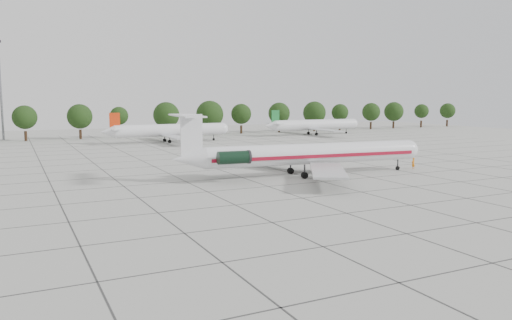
# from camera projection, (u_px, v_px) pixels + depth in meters

# --- Properties ---
(ground) EXTENTS (260.00, 260.00, 0.00)m
(ground) POSITION_uv_depth(u_px,v_px,m) (268.00, 186.00, 61.44)
(ground) COLOR #ACACA5
(ground) RESTS_ON ground
(apron_joints) EXTENTS (170.00, 170.00, 0.02)m
(apron_joints) POSITION_uv_depth(u_px,v_px,m) (222.00, 171.00, 74.80)
(apron_joints) COLOR #383838
(apron_joints) RESTS_ON ground
(main_airliner) EXTENTS (37.46, 29.34, 8.79)m
(main_airliner) POSITION_uv_depth(u_px,v_px,m) (301.00, 154.00, 69.36)
(main_airliner) COLOR silver
(main_airliner) RESTS_ON ground
(ground_crew) EXTENTS (0.69, 0.53, 1.70)m
(ground_crew) POSITION_uv_depth(u_px,v_px,m) (413.00, 163.00, 76.58)
(ground_crew) COLOR orange
(ground_crew) RESTS_ON ground
(bg_airliner_c) EXTENTS (28.24, 27.20, 7.40)m
(bg_airliner_c) POSITION_uv_depth(u_px,v_px,m) (170.00, 130.00, 122.23)
(bg_airliner_c) COLOR silver
(bg_airliner_c) RESTS_ON ground
(bg_airliner_d) EXTENTS (28.24, 27.20, 7.40)m
(bg_airliner_d) POSITION_uv_depth(u_px,v_px,m) (315.00, 125.00, 147.15)
(bg_airliner_d) COLOR silver
(bg_airliner_d) RESTS_ON ground
(tree_line) EXTENTS (249.86, 8.44, 10.22)m
(tree_line) POSITION_uv_depth(u_px,v_px,m) (80.00, 116.00, 131.27)
(tree_line) COLOR #332114
(tree_line) RESTS_ON ground
(floodlight_mast) EXTENTS (1.60, 1.60, 25.45)m
(floodlight_mast) POSITION_uv_depth(u_px,v_px,m) (0.00, 84.00, 128.45)
(floodlight_mast) COLOR slate
(floodlight_mast) RESTS_ON ground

